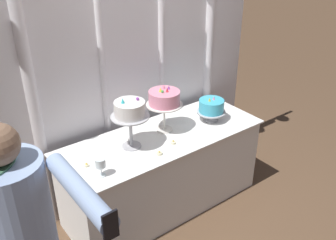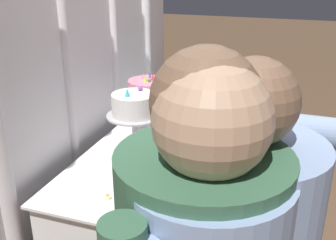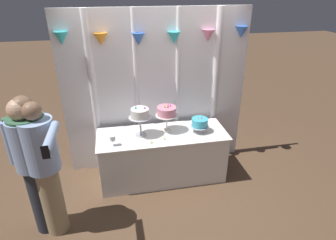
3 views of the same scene
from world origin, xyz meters
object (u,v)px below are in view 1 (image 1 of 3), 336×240
object	(u,v)px
cake_table	(163,172)
cake_display_center	(164,99)
cake_display_rightmost	(211,107)
tealight_far_left	(87,165)
cake_display_leftmost	(130,112)
tealight_near_right	(173,143)
tealight_near_left	(159,153)
wine_glass	(100,163)

from	to	relation	value
cake_table	cake_display_center	world-z (taller)	cake_display_center
cake_display_rightmost	tealight_far_left	distance (m)	1.27
cake_display_leftmost	tealight_near_right	distance (m)	0.47
cake_display_rightmost	tealight_near_right	distance (m)	0.57
cake_display_leftmost	tealight_near_left	bearing A→B (deg)	-63.99
cake_display_center	cake_table	bearing A→B (deg)	-135.44
cake_table	cake_display_leftmost	world-z (taller)	cake_display_leftmost
cake_display_leftmost	cake_display_rightmost	world-z (taller)	cake_display_leftmost
wine_glass	tealight_near_left	world-z (taller)	wine_glass
cake_display_leftmost	cake_display_center	bearing A→B (deg)	9.00
cake_table	cake_display_rightmost	bearing A→B (deg)	-3.20
tealight_far_left	cake_display_leftmost	bearing A→B (deg)	4.65
cake_display_center	tealight_near_right	world-z (taller)	cake_display_center
cake_table	wine_glass	xyz separation A→B (m)	(-0.69, -0.19, 0.48)
wine_glass	tealight_far_left	distance (m)	0.20
cake_display_leftmost	cake_display_rightmost	xyz separation A→B (m)	(0.84, -0.05, -0.19)
cake_display_rightmost	tealight_near_left	world-z (taller)	cake_display_rightmost
cake_display_leftmost	wine_glass	world-z (taller)	cake_display_leftmost
cake_display_center	cake_display_rightmost	size ratio (longest dim) A/B	1.54
tealight_near_left	wine_glass	bearing A→B (deg)	176.87
cake_display_leftmost	tealight_near_left	size ratio (longest dim) A/B	9.00
cake_display_leftmost	tealight_near_left	distance (m)	0.41
tealight_far_left	tealight_near_left	size ratio (longest dim) A/B	0.72
cake_display_center	cake_display_rightmost	world-z (taller)	cake_display_center
tealight_near_right	cake_display_leftmost	bearing A→B (deg)	150.41
cake_display_center	tealight_far_left	size ratio (longest dim) A/B	11.53
wine_glass	tealight_near_right	xyz separation A→B (m)	(0.69, 0.04, -0.10)
tealight_near_left	tealight_far_left	bearing A→B (deg)	159.72
wine_glass	cake_display_rightmost	bearing A→B (deg)	7.31
cake_table	cake_display_rightmost	distance (m)	0.74
cake_display_center	tealight_near_right	bearing A→B (deg)	-109.56
wine_glass	cake_display_center	bearing A→B (deg)	19.05
tealight_near_right	tealight_far_left	bearing A→B (deg)	169.36
tealight_far_left	tealight_near_left	world-z (taller)	same
cake_display_leftmost	tealight_far_left	xyz separation A→B (m)	(-0.43, -0.03, -0.31)
cake_display_center	tealight_near_left	xyz separation A→B (m)	(-0.27, -0.29, -0.29)
cake_display_center	cake_display_rightmost	distance (m)	0.50
cake_display_leftmost	cake_display_center	size ratio (longest dim) A/B	1.09
tealight_near_left	cake_display_center	bearing A→B (deg)	47.53
cake_display_center	tealight_far_left	distance (m)	0.86
tealight_far_left	tealight_near_right	xyz separation A→B (m)	(0.73, -0.14, 0.00)
tealight_far_left	tealight_near_left	distance (m)	0.57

